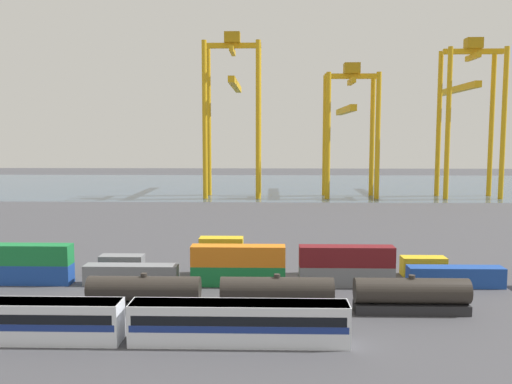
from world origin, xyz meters
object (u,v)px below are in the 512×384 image
shipping_container_10 (122,264)px  gantry_crane_west (233,100)px  passenger_train (126,320)px  shipping_container_11 (221,265)px  freight_tank_row (277,294)px  shipping_container_14 (423,266)px  gantry_crane_central (350,118)px  gantry_crane_east (468,103)px  shipping_container_13 (322,266)px

shipping_container_10 → gantry_crane_west: size_ratio=0.12×
passenger_train → shipping_container_11: (6.65, 25.53, -0.84)m
freight_tank_row → shipping_container_11: (-7.54, 16.25, -0.67)m
shipping_container_14 → gantry_crane_central: size_ratio=0.15×
shipping_container_11 → gantry_crane_east: 124.64m
freight_tank_row → shipping_container_13: size_ratio=6.88×
gantry_crane_west → gantry_crane_east: gantry_crane_west is taller
shipping_container_13 → freight_tank_row: bearing=-111.6°
shipping_container_10 → gantry_crane_west: bearing=84.9°
gantry_crane_west → gantry_crane_east: bearing=-0.3°
gantry_crane_west → gantry_crane_central: (36.88, -0.12, -5.82)m
passenger_train → freight_tank_row: 16.96m
shipping_container_10 → gantry_crane_east: bearing=50.4°
shipping_container_14 → gantry_crane_west: gantry_crane_west is taller
gantry_crane_central → gantry_crane_east: 37.15m
gantry_crane_west → gantry_crane_east: size_ratio=1.04×
freight_tank_row → gantry_crane_central: bearing=78.2°
shipping_container_11 → shipping_container_14: size_ratio=1.00×
shipping_container_11 → gantry_crane_west: bearing=92.9°
shipping_container_13 → shipping_container_14: same height
shipping_container_14 → gantry_crane_west: bearing=108.2°
passenger_train → gantry_crane_east: gantry_crane_east is taller
shipping_container_13 → shipping_container_10: bearing=180.0°
freight_tank_row → gantry_crane_central: gantry_crane_central is taller
shipping_container_10 → shipping_container_14: size_ratio=1.00×
freight_tank_row → shipping_container_10: freight_tank_row is taller
shipping_container_13 → gantry_crane_central: bearing=79.9°
freight_tank_row → shipping_container_13: 17.49m
passenger_train → shipping_container_13: passenger_train is taller
freight_tank_row → gantry_crane_west: bearing=96.2°
shipping_container_11 → shipping_container_13: (13.99, 0.00, 0.00)m
shipping_container_10 → gantry_crane_east: 132.87m
shipping_container_10 → gantry_crane_east: (82.70, 100.13, 28.10)m
freight_tank_row → gantry_crane_east: (61.16, 116.38, 27.43)m
shipping_container_13 → gantry_crane_east: gantry_crane_east is taller
passenger_train → shipping_container_10: (-7.34, 25.53, -0.84)m
passenger_train → shipping_container_13: bearing=51.0°
shipping_container_11 → gantry_crane_west: 104.83m
freight_tank_row → shipping_container_10: 26.99m
shipping_container_13 → gantry_crane_central: gantry_crane_central is taller
passenger_train → shipping_container_14: bearing=36.4°
shipping_container_13 → gantry_crane_west: (-19.04, 100.50, 29.40)m
shipping_container_13 → shipping_container_11: bearing=180.0°
shipping_container_10 → gantry_crane_west: (8.94, 100.50, 29.40)m
shipping_container_11 → shipping_container_14: bearing=0.0°
shipping_container_13 → gantry_crane_east: (54.71, 100.13, 28.10)m
shipping_container_11 → passenger_train: bearing=-104.6°
shipping_container_10 → shipping_container_14: 41.97m
freight_tank_row → gantry_crane_west: (-12.60, 116.75, 28.73)m
shipping_container_10 → gantry_crane_central: bearing=65.5°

